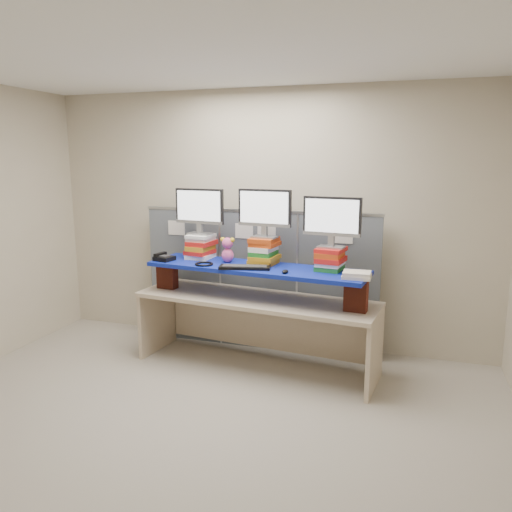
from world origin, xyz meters
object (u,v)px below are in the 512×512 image
(desk, at_px, (256,312))
(desk_phone, at_px, (164,258))
(blue_board, at_px, (256,268))
(monitor_left, at_px, (199,209))
(monitor_center, at_px, (265,210))
(monitor_right, at_px, (332,219))
(keyboard, at_px, (245,267))

(desk, xyz_separation_m, desk_phone, (-0.98, -0.03, 0.49))
(blue_board, height_order, desk_phone, desk_phone)
(monitor_left, relative_size, monitor_center, 1.00)
(desk, bearing_deg, monitor_center, 72.26)
(desk, xyz_separation_m, monitor_left, (-0.67, 0.19, 0.98))
(monitor_right, bearing_deg, keyboard, -160.81)
(desk, bearing_deg, desk_phone, -172.11)
(blue_board, height_order, monitor_right, monitor_right)
(monitor_left, height_order, monitor_center, monitor_center)
(blue_board, relative_size, monitor_left, 4.00)
(monitor_right, bearing_deg, monitor_left, -180.00)
(blue_board, bearing_deg, monitor_center, 72.26)
(desk, distance_m, desk_phone, 1.09)
(monitor_center, height_order, keyboard, monitor_center)
(desk_phone, bearing_deg, monitor_center, 20.99)
(desk, bearing_deg, monitor_right, 9.52)
(blue_board, xyz_separation_m, keyboard, (-0.07, -0.14, 0.03))
(desk, bearing_deg, monitor_left, 170.19)
(blue_board, xyz_separation_m, monitor_center, (0.05, 0.11, 0.55))
(desk, xyz_separation_m, monitor_right, (0.72, 0.04, 0.94))
(blue_board, height_order, keyboard, keyboard)
(desk_phone, bearing_deg, desk, 14.78)
(desk, height_order, keyboard, keyboard)
(monitor_left, height_order, keyboard, monitor_left)
(blue_board, distance_m, keyboard, 0.16)
(blue_board, bearing_deg, monitor_left, 170.19)
(keyboard, bearing_deg, desk_phone, 161.49)
(desk_phone, bearing_deg, monitor_left, 48.64)
(monitor_right, height_order, keyboard, monitor_right)
(monitor_center, bearing_deg, blue_board, -107.74)
(keyboard, bearing_deg, blue_board, 52.54)
(desk, relative_size, monitor_right, 4.52)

